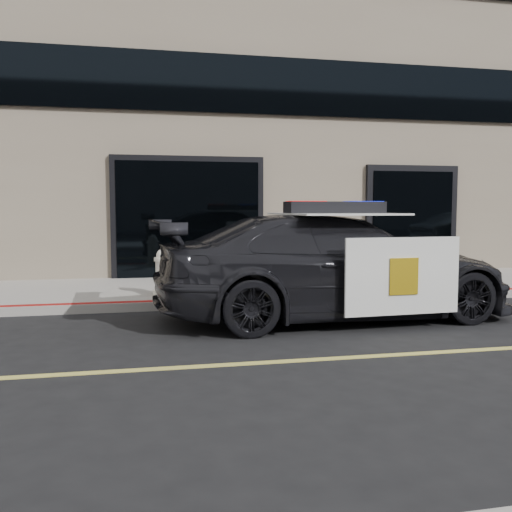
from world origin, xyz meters
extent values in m
plane|color=black|center=(0.00, 0.00, 0.00)|extent=(120.00, 120.00, 0.00)
cube|color=gray|center=(0.00, 5.25, 0.07)|extent=(60.00, 3.50, 0.15)
cube|color=#756856|center=(0.00, 10.50, 6.00)|extent=(60.00, 7.00, 12.00)
imported|color=black|center=(0.79, 2.27, 0.80)|extent=(2.73, 5.73, 1.61)
cube|color=white|center=(1.37, 1.15, 0.78)|extent=(1.71, 0.11, 1.07)
cube|color=white|center=(1.27, 3.45, 0.78)|extent=(1.71, 0.11, 1.07)
cube|color=white|center=(0.79, 2.27, 1.62)|extent=(1.69, 2.00, 0.03)
cube|color=gold|center=(1.37, 1.11, 0.78)|extent=(0.43, 0.03, 0.51)
cube|color=black|center=(0.79, 2.27, 1.71)|extent=(1.56, 0.47, 0.19)
cube|color=red|center=(0.32, 2.25, 1.73)|extent=(0.55, 0.37, 0.17)
cube|color=#0C19CC|center=(1.26, 2.29, 1.73)|extent=(0.55, 0.37, 0.17)
cylinder|color=white|center=(-1.72, 4.26, 0.19)|extent=(0.39, 0.39, 0.09)
cylinder|color=white|center=(-1.72, 4.26, 0.50)|extent=(0.28, 0.28, 0.54)
cylinder|color=white|center=(-1.72, 4.26, 0.79)|extent=(0.33, 0.33, 0.06)
sphere|color=white|center=(-1.72, 4.26, 0.86)|extent=(0.25, 0.25, 0.25)
cylinder|color=white|center=(-1.72, 4.26, 0.96)|extent=(0.08, 0.08, 0.08)
cylinder|color=white|center=(-1.72, 4.44, 0.58)|extent=(0.14, 0.13, 0.14)
cylinder|color=white|center=(-1.72, 4.08, 0.58)|extent=(0.14, 0.13, 0.14)
cylinder|color=white|center=(-1.72, 4.05, 0.50)|extent=(0.18, 0.15, 0.18)
camera|label=1|loc=(-2.25, -6.02, 1.72)|focal=40.00mm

